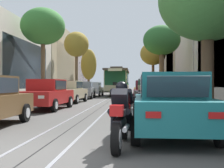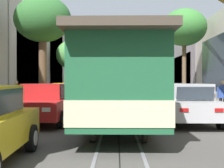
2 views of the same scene
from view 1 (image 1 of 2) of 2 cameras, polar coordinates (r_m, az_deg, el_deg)
ground_plane at (r=25.69m, az=0.34°, el=-3.04°), size 160.00×160.00×0.00m
trolley_track_rails at (r=28.90m, az=0.81°, el=-2.70°), size 1.14×60.23×0.01m
building_facade_left at (r=30.93m, az=-16.88°, el=3.99°), size 5.58×51.93×8.60m
building_facade_right at (r=30.34m, az=19.19°, el=6.58°), size 5.74×51.93×10.77m
parked_car_red_second_left at (r=14.78m, az=-13.46°, el=-2.07°), size 2.12×4.41×1.58m
parked_car_beige_mid_left at (r=20.01m, az=-8.89°, el=-1.57°), size 2.13×4.42×1.58m
parked_car_grey_fourth_left at (r=25.94m, az=-5.93°, el=-1.24°), size 2.14×4.42×1.58m
parked_car_silver_fifth_left at (r=31.23m, az=-3.88°, el=-1.05°), size 2.03×4.38×1.58m
parked_car_teal_near_right at (r=7.21m, az=12.07°, el=-4.11°), size 2.04×4.38×1.58m
parked_car_black_second_right at (r=13.13m, az=8.95°, el=-2.32°), size 2.13×4.42×1.58m
parked_car_maroon_mid_right at (r=18.88m, az=7.23°, el=-1.65°), size 2.01×4.37×1.58m
parked_car_yellow_fourth_right at (r=24.83m, az=6.88°, el=-1.29°), size 2.13×4.42×1.58m
parked_car_red_fifth_right at (r=30.76m, az=6.41°, el=-1.07°), size 2.05×4.38×1.58m
parked_car_yellow_sixth_right at (r=36.99m, az=6.15°, el=-0.91°), size 2.12×4.41×1.58m
street_tree_kerb_left_second at (r=21.66m, az=-14.17°, el=11.44°), size 3.29×3.44×7.07m
street_tree_kerb_left_mid at (r=32.25m, az=-7.41°, el=8.05°), size 2.84×3.10×7.43m
street_tree_kerb_left_fourth at (r=41.84m, az=-4.88°, el=4.02°), size 2.38×2.05×6.72m
street_tree_kerb_right_near at (r=11.36m, az=19.25°, el=16.12°), size 3.69×3.42×6.11m
street_tree_kerb_right_second at (r=25.43m, az=10.31°, el=8.75°), size 3.36×2.79×6.68m
street_tree_kerb_right_mid at (r=39.36m, az=8.55°, el=6.21°), size 3.65×3.52×7.33m
cable_car_trolley at (r=32.43m, az=1.21°, el=0.50°), size 2.58×9.14×3.28m
motorcycle_with_rider at (r=5.76m, az=1.90°, el=-6.63°), size 0.58×1.99×1.37m
pedestrian_on_right_pavement at (r=24.79m, az=14.49°, el=-0.88°), size 0.55×0.39×1.73m
pedestrian_crossing_far at (r=28.85m, az=-9.40°, el=-0.78°), size 0.55×0.42×1.72m
fire_hydrant at (r=10.54m, az=18.84°, el=-4.90°), size 0.40×0.22×0.84m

